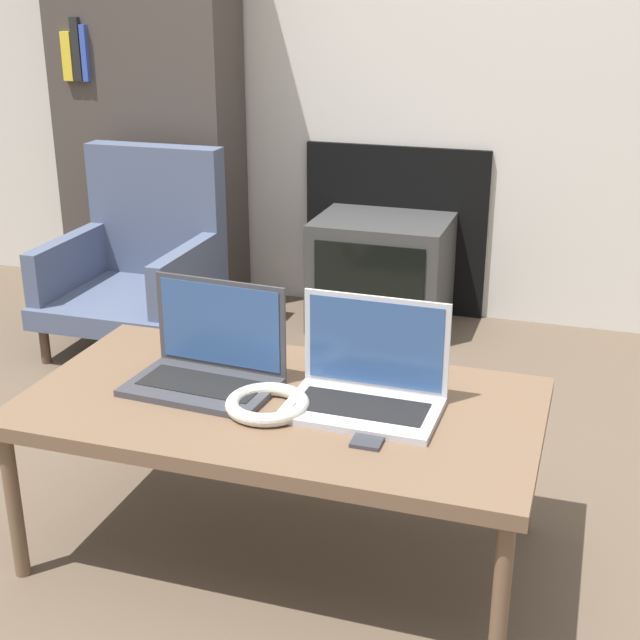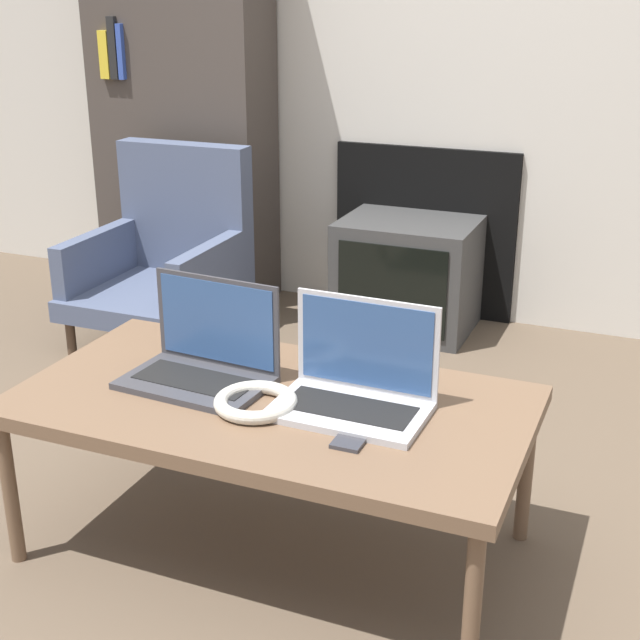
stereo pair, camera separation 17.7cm
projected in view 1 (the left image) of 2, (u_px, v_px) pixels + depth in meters
ground_plane at (251, 603)px, 2.04m from camera, size 14.00×14.00×0.00m
table at (281, 412)px, 2.10m from camera, size 1.21×0.65×0.42m
laptop_left at (209, 362)px, 2.16m from camera, size 0.36×0.25×0.25m
laptop_right at (367, 383)px, 2.04m from camera, size 0.35×0.23×0.25m
headphones at (267, 404)px, 2.03m from camera, size 0.19×0.19×0.03m
phone at (372, 433)px, 1.93m from camera, size 0.06×0.14×0.01m
tv at (381, 273)px, 3.63m from camera, size 0.53×0.42×0.45m
armchair at (142, 257)px, 3.48m from camera, size 0.56×0.62×0.74m
bookshelf at (148, 100)px, 3.76m from camera, size 0.76×0.32×1.74m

